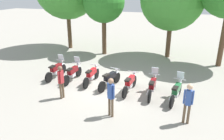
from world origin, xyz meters
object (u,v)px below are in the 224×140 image
motorcycle_2 (91,75)px  motorcycle_6 (176,91)px  person_2 (111,94)px  motorcycle_4 (130,83)px  person_1 (61,80)px  motorcycle_0 (56,70)px  motorcycle_3 (110,79)px  person_0 (188,101)px  motorcycle_5 (152,86)px  motorcycle_1 (73,73)px  tree_1 (104,2)px

motorcycle_2 → motorcycle_6: (4.86, -0.74, 0.01)m
person_2 → motorcycle_6: bearing=-24.6°
motorcycle_4 → person_1: size_ratio=1.26×
motorcycle_2 → motorcycle_6: 4.92m
motorcycle_0 → motorcycle_3: motorcycle_0 is taller
person_0 → person_2: person_2 is taller
motorcycle_2 → motorcycle_5: (3.64, -0.48, 0.01)m
motorcycle_2 → person_0: 6.00m
motorcycle_1 → person_0: size_ratio=1.22×
person_1 → motorcycle_3: bearing=-120.5°
motorcycle_2 → motorcycle_3: 1.24m
motorcycle_0 → motorcycle_4: 4.89m
motorcycle_5 → tree_1: (-5.00, 6.52, 3.73)m
person_0 → person_1: 6.06m
person_2 → tree_1: bearing=45.4°
motorcycle_1 → motorcycle_3: bearing=-93.4°
motorcycle_2 → motorcycle_3: (1.22, -0.23, 0.00)m
motorcycle_0 → motorcycle_4: (4.86, -0.56, -0.01)m
person_0 → tree_1: tree_1 is taller
motorcycle_1 → person_2: person_2 is taller
person_2 → tree_1: 10.29m
motorcycle_6 → tree_1: 9.93m
motorcycle_1 → person_2: (3.43, -3.06, 0.56)m
person_0 → tree_1: 11.42m
motorcycle_1 → motorcycle_5: same height
motorcycle_5 → person_0: bearing=-140.7°
motorcycle_2 → person_1: (-0.69, -2.24, 0.52)m
person_0 → motorcycle_2: bearing=64.1°
motorcycle_2 → tree_1: (-1.36, 6.03, 3.75)m
motorcycle_6 → person_1: (-5.55, -1.50, 0.51)m
motorcycle_2 → motorcycle_0: bearing=88.5°
motorcycle_5 → motorcycle_6: 1.25m
motorcycle_6 → person_0: 2.04m
motorcycle_0 → motorcycle_1: size_ratio=1.00×
motorcycle_0 → motorcycle_3: bearing=-92.9°
motorcycle_5 → person_0: (1.72, -2.16, 0.55)m
motorcycle_0 → motorcycle_5: bearing=-93.3°
person_0 → motorcycle_1: bearing=68.6°
motorcycle_6 → person_0: (0.49, -1.90, 0.55)m
motorcycle_3 → person_1: 2.82m
motorcycle_2 → motorcycle_6: size_ratio=1.01×
motorcycle_6 → person_1: person_1 is taller
motorcycle_5 → motorcycle_2: bearing=83.2°
motorcycle_1 → motorcycle_2: 1.21m
person_2 → motorcycle_3: bearing=43.2°
motorcycle_2 → person_1: bearing=163.7°
motorcycle_4 → person_2: size_ratio=1.21×
motorcycle_3 → motorcycle_4: size_ratio=0.98×
motorcycle_2 → motorcycle_4: bearing=-99.9°
motorcycle_5 → motorcycle_4: bearing=89.5°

